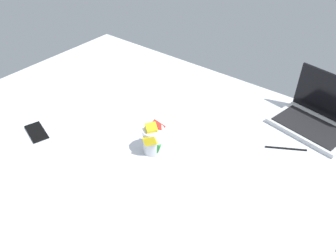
{
  "coord_description": "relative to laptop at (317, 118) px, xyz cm",
  "views": [
    {
      "loc": [
        84.24,
        -82.13,
        110.21
      ],
      "look_at": [
        15.73,
        5.83,
        24.0
      ],
      "focal_mm": 35.27,
      "sensor_mm": 36.0,
      "label": 1
    }
  ],
  "objects": [
    {
      "name": "snack_cup",
      "position": [
        -47.23,
        -57.61,
        1.66
      ],
      "size": [
        9.66,
        11.76,
        13.9
      ],
      "color": "silver",
      "rests_on": "bed_mattress"
    },
    {
      "name": "charger_cable",
      "position": [
        -4.01,
        -23.15,
        -4.11
      ],
      "size": [
        14.99,
        9.08,
        0.6
      ],
      "primitive_type": "cube",
      "rotation": [
        0.0,
        0.0,
        0.53
      ],
      "color": "black",
      "rests_on": "bed_mattress"
    },
    {
      "name": "cell_phone",
      "position": [
        -95.95,
        -80.88,
        -4.01
      ],
      "size": [
        15.39,
        10.66,
        0.8
      ],
      "primitive_type": "cube",
      "rotation": [
        0.0,
        0.0,
        1.27
      ],
      "color": "black",
      "rests_on": "bed_mattress"
    },
    {
      "name": "bed_mattress",
      "position": [
        -63.69,
        -52.97,
        -13.41
      ],
      "size": [
        180.0,
        140.0,
        18.0
      ],
      "primitive_type": "cube",
      "color": "#B7BCC6",
      "rests_on": "ground"
    },
    {
      "name": "laptop",
      "position": [
        0.0,
        0.0,
        0.0
      ],
      "size": [
        37.02,
        29.29,
        23.0
      ],
      "rotation": [
        0.0,
        0.0,
        -0.21
      ],
      "color": "#B7BABC",
      "rests_on": "bed_mattress"
    }
  ]
}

